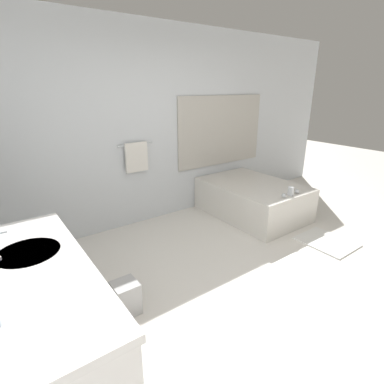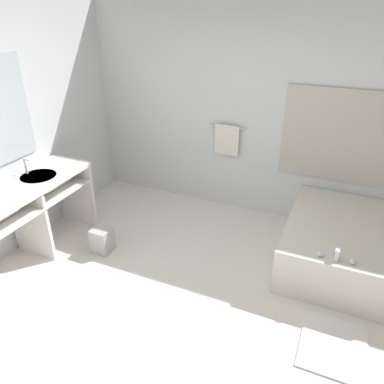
# 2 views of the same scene
# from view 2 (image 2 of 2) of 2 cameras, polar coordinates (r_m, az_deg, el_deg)

# --- Properties ---
(ground_plane) EXTENTS (16.00, 16.00, 0.00)m
(ground_plane) POSITION_cam_2_polar(r_m,az_deg,el_deg) (3.68, -2.18, -18.40)
(ground_plane) COLOR silver
(ground_plane) RESTS_ON ground
(wall_back_with_blinds) EXTENTS (7.40, 0.13, 2.70)m
(wall_back_with_blinds) POSITION_cam_2_polar(r_m,az_deg,el_deg) (4.82, 9.78, 11.63)
(wall_back_with_blinds) COLOR silver
(wall_back_with_blinds) RESTS_ON ground_plane
(vanity_counter) EXTENTS (0.58, 1.59, 0.90)m
(vanity_counter) POSITION_cam_2_polar(r_m,az_deg,el_deg) (4.41, -23.66, -1.45)
(vanity_counter) COLOR white
(vanity_counter) RESTS_ON ground_plane
(sink_faucet) EXTENTS (0.09, 0.04, 0.18)m
(sink_faucet) POSITION_cam_2_polar(r_m,az_deg,el_deg) (4.52, -24.00, 3.61)
(sink_faucet) COLOR silver
(sink_faucet) RESTS_ON vanity_counter
(bathtub) EXTENTS (1.08, 1.53, 0.63)m
(bathtub) POSITION_cam_2_polar(r_m,az_deg,el_deg) (4.40, 21.26, -7.07)
(bathtub) COLOR silver
(bathtub) RESTS_ON ground_plane
(waste_bin) EXTENTS (0.21, 0.21, 0.30)m
(waste_bin) POSITION_cam_2_polar(r_m,az_deg,el_deg) (4.47, -13.50, -7.14)
(waste_bin) COLOR #B2B2B2
(waste_bin) RESTS_ON ground_plane
(bath_mat) EXTENTS (0.54, 0.65, 0.02)m
(bath_mat) POSITION_cam_2_polar(r_m,az_deg,el_deg) (3.64, 20.75, -21.12)
(bath_mat) COLOR white
(bath_mat) RESTS_ON ground_plane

